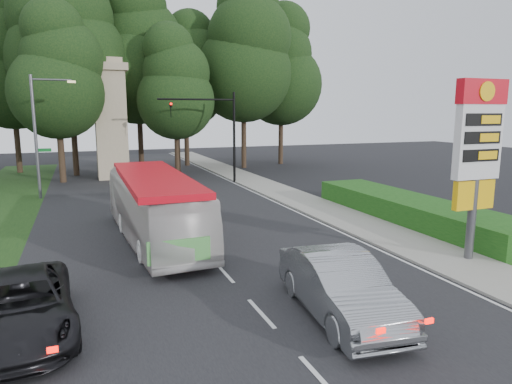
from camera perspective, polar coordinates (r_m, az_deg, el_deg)
name	(u,v)px	position (r m, az deg, el deg)	size (l,w,h in m)	color
ground	(268,322)	(13.02, 1.48, -15.89)	(120.00, 120.00, 0.00)	black
road_surface	(179,223)	(23.93, -9.59, -3.84)	(14.00, 80.00, 0.02)	black
sidewalk_right	(324,210)	(26.85, 8.48, -2.18)	(3.00, 80.00, 0.12)	gray
hedge	(412,210)	(25.21, 18.97, -2.16)	(3.00, 14.00, 1.20)	#154612
gas_station_pylon	(478,146)	(18.79, 25.98, 5.24)	(2.10, 0.45, 6.85)	#59595E
traffic_signal_mast	(218,125)	(36.28, -4.76, 8.40)	(6.10, 0.35, 7.20)	black
streetlight_signs	(39,131)	(32.94, -25.52, 6.89)	(2.75, 0.98, 8.00)	#59595E
monument	(111,118)	(40.89, -17.72, 8.75)	(3.00, 3.00, 10.05)	tan
tree_west_near	(10,63)	(48.32, -28.37, 14.01)	(8.40, 8.40, 16.50)	#2D2116
tree_center_left	(67,36)	(44.27, -22.53, 17.53)	(10.08, 10.08, 19.80)	#2D2116
tree_center_right	(137,54)	(46.44, -14.67, 16.31)	(9.24, 9.24, 18.15)	#2D2116
tree_east_near	(185,72)	(49.11, -8.88, 14.58)	(8.12, 8.12, 15.95)	#2D2116
tree_east_mid	(243,53)	(46.81, -1.58, 16.98)	(9.52, 9.52, 18.70)	#2D2116
tree_far_east	(281,67)	(50.40, 3.20, 15.33)	(8.68, 8.68, 17.05)	#2D2116
tree_monument_left	(55,73)	(39.95, -23.80, 13.50)	(7.28, 7.28, 14.30)	#2D2116
tree_monument_right	(175,84)	(41.16, -10.03, 13.12)	(6.72, 6.72, 13.20)	#2D2116
transit_bus	(155,208)	(20.57, -12.55, -1.97)	(2.51, 10.75, 2.99)	silver
sedan_silver	(340,286)	(13.19, 10.48, -11.48)	(1.88, 5.40, 1.78)	#929599
suv_charcoal	(21,306)	(13.48, -27.36, -12.55)	(2.56, 5.54, 1.54)	black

